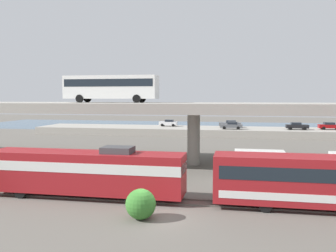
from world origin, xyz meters
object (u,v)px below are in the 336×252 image
object	(u,v)px
train_locomotive	(76,170)
transit_bus_on_overpass	(111,86)
parked_car_4	(230,124)
parked_car_5	(330,126)
service_truck_west	(269,166)
parked_car_1	(297,126)
parked_car_0	(232,125)
parked_car_2	(169,123)

from	to	relation	value
train_locomotive	transit_bus_on_overpass	world-z (taller)	transit_bus_on_overpass
parked_car_4	parked_car_5	world-z (taller)	same
service_truck_west	train_locomotive	bearing A→B (deg)	-153.60
parked_car_1	parked_car_4	size ratio (longest dim) A/B	0.93
parked_car_4	parked_car_5	bearing A→B (deg)	173.73
parked_car_0	parked_car_5	world-z (taller)	same
parked_car_1	parked_car_5	xyz separation A→B (m)	(6.60, 1.49, 0.00)
parked_car_5	parked_car_2	bearing A→B (deg)	176.41
service_truck_west	parked_car_4	world-z (taller)	service_truck_west
transit_bus_on_overpass	parked_car_4	world-z (taller)	transit_bus_on_overpass
parked_car_1	parked_car_5	distance (m)	6.77
parked_car_0	parked_car_4	xyz separation A→B (m)	(-0.39, 4.95, 0.00)
train_locomotive	service_truck_west	world-z (taller)	train_locomotive
parked_car_2	parked_car_5	distance (m)	33.69
service_truck_west	parked_car_1	xyz separation A→B (m)	(8.69, 41.88, 0.64)
parked_car_5	service_truck_west	bearing A→B (deg)	-109.43
service_truck_west	parked_car_4	bearing A→B (deg)	95.81
parked_car_0	parked_car_5	size ratio (longest dim) A/B	1.00
parked_car_1	service_truck_west	bearing A→B (deg)	-101.73
parked_car_4	train_locomotive	bearing A→B (deg)	78.28
parked_car_0	parked_car_2	xyz separation A→B (m)	(-14.08, 4.87, -0.00)
service_truck_west	parked_car_4	xyz separation A→B (m)	(-4.64, 45.56, 0.64)
service_truck_west	parked_car_4	distance (m)	45.80
parked_car_0	parked_car_4	size ratio (longest dim) A/B	0.96
parked_car_4	parked_car_2	bearing A→B (deg)	0.34
parked_car_1	parked_car_2	distance (m)	27.26
transit_bus_on_overpass	parked_car_2	xyz separation A→B (m)	(0.52, 36.15, -7.16)
parked_car_2	parked_car_5	xyz separation A→B (m)	(33.62, -2.11, 0.00)
parked_car_5	train_locomotive	bearing A→B (deg)	-121.21
train_locomotive	parked_car_5	bearing A→B (deg)	-121.21
parked_car_0	parked_car_5	bearing A→B (deg)	-171.96
train_locomotive	parked_car_2	world-z (taller)	train_locomotive
parked_car_4	parked_car_5	xyz separation A→B (m)	(19.93, -2.19, -0.00)
transit_bus_on_overpass	parked_car_5	distance (m)	48.75
transit_bus_on_overpass	service_truck_west	bearing A→B (deg)	153.67
parked_car_1	parked_car_5	size ratio (longest dim) A/B	0.97
service_truck_west	parked_car_0	world-z (taller)	service_truck_west
train_locomotive	parked_car_4	xyz separation A→B (m)	(11.07, 53.36, 0.08)
parked_car_4	parked_car_5	size ratio (longest dim) A/B	1.04
service_truck_west	parked_car_5	size ratio (longest dim) A/B	1.52
service_truck_west	parked_car_0	distance (m)	40.84
parked_car_1	parked_car_0	bearing A→B (deg)	-174.42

